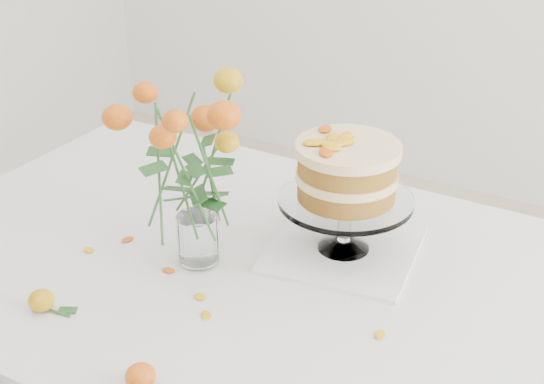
# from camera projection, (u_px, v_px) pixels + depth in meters

# --- Properties ---
(table) EXTENTS (1.43, 0.93, 0.76)m
(table) POSITION_uv_depth(u_px,v_px,m) (251.00, 299.00, 1.49)
(table) COLOR tan
(table) RESTS_ON ground
(napkin) EXTENTS (0.31, 0.31, 0.01)m
(napkin) POSITION_uv_depth(u_px,v_px,m) (343.00, 250.00, 1.49)
(napkin) COLOR silver
(napkin) RESTS_ON table
(cake_stand) EXTENTS (0.26, 0.26, 0.23)m
(cake_stand) POSITION_uv_depth(u_px,v_px,m) (347.00, 177.00, 1.41)
(cake_stand) COLOR white
(cake_stand) RESTS_ON napkin
(rose_vase) EXTENTS (0.33, 0.33, 0.40)m
(rose_vase) POSITION_uv_depth(u_px,v_px,m) (194.00, 150.00, 1.35)
(rose_vase) COLOR white
(rose_vase) RESTS_ON table
(loose_rose_near) EXTENTS (0.08, 0.05, 0.04)m
(loose_rose_near) POSITION_uv_depth(u_px,v_px,m) (42.00, 300.00, 1.31)
(loose_rose_near) COLOR gold
(loose_rose_near) RESTS_ON table
(loose_rose_far) EXTENTS (0.09, 0.05, 0.04)m
(loose_rose_far) POSITION_uv_depth(u_px,v_px,m) (141.00, 377.00, 1.14)
(loose_rose_far) COLOR #C14509
(loose_rose_far) RESTS_ON table
(stray_petal_a) EXTENTS (0.03, 0.02, 0.00)m
(stray_petal_a) POSITION_uv_depth(u_px,v_px,m) (169.00, 271.00, 1.42)
(stray_petal_a) COLOR #F3AE0F
(stray_petal_a) RESTS_ON table
(stray_petal_b) EXTENTS (0.03, 0.02, 0.00)m
(stray_petal_b) POSITION_uv_depth(u_px,v_px,m) (200.00, 297.00, 1.35)
(stray_petal_b) COLOR #F3AE0F
(stray_petal_b) RESTS_ON table
(stray_petal_c) EXTENTS (0.03, 0.02, 0.00)m
(stray_petal_c) POSITION_uv_depth(u_px,v_px,m) (206.00, 315.00, 1.30)
(stray_petal_c) COLOR #F3AE0F
(stray_petal_c) RESTS_ON table
(stray_petal_d) EXTENTS (0.03, 0.02, 0.00)m
(stray_petal_d) POSITION_uv_depth(u_px,v_px,m) (128.00, 240.00, 1.52)
(stray_petal_d) COLOR #F3AE0F
(stray_petal_d) RESTS_ON table
(stray_petal_e) EXTENTS (0.03, 0.02, 0.00)m
(stray_petal_e) POSITION_uv_depth(u_px,v_px,m) (89.00, 250.00, 1.49)
(stray_petal_e) COLOR #F3AE0F
(stray_petal_e) RESTS_ON table
(stray_petal_f) EXTENTS (0.03, 0.02, 0.00)m
(stray_petal_f) POSITION_uv_depth(u_px,v_px,m) (380.00, 335.00, 1.25)
(stray_petal_f) COLOR #F3AE0F
(stray_petal_f) RESTS_ON table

